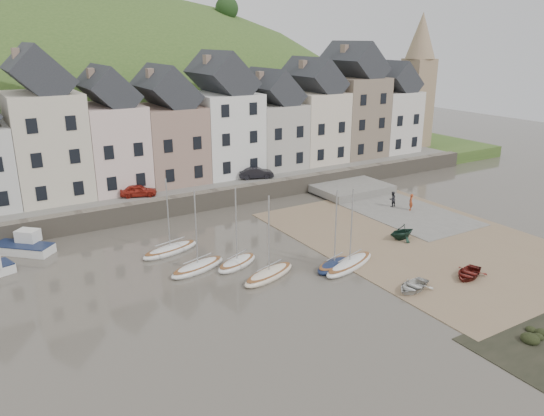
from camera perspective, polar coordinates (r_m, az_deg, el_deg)
ground at (r=39.44m, az=4.57°, el=-6.47°), size 160.00×160.00×0.00m
quay_land at (r=66.37m, az=-11.79°, el=4.12°), size 90.00×30.00×1.50m
quay_street at (r=55.78m, az=-7.78°, el=2.54°), size 70.00×7.00×0.10m
seawall at (r=52.90m, az=-6.21°, el=1.00°), size 70.00×1.20×1.80m
beach at (r=46.29m, az=15.71°, el=-3.26°), size 18.00×26.00×0.06m
slipway at (r=54.24m, az=12.53°, el=0.17°), size 8.00×18.00×0.12m
hillside at (r=96.68m, az=-19.61°, el=-3.81°), size 134.40×84.00×84.00m
townhouse_terrace at (r=58.39m, az=-7.84°, el=9.04°), size 61.05×8.00×13.93m
church_spire at (r=77.08m, az=15.59°, el=13.53°), size 4.00×4.00×18.00m
sailboat_0 at (r=42.61m, az=-10.98°, el=-4.45°), size 5.24×2.67×6.32m
sailboat_1 at (r=39.18m, az=-8.05°, el=-6.35°), size 5.05×2.82×6.32m
sailboat_2 at (r=37.67m, az=-0.33°, el=-7.20°), size 5.17×3.01×6.32m
sailboat_3 at (r=39.56m, az=-3.82°, el=-5.95°), size 4.25×2.95×6.32m
sailboat_4 at (r=39.69m, az=8.41°, el=-6.04°), size 5.90×3.24×6.32m
sailboat_5 at (r=39.36m, az=6.76°, el=-6.16°), size 3.95×2.53×6.32m
motorboat_2 at (r=46.19m, az=-25.28°, el=-3.69°), size 4.61×4.48×1.70m
rowboat_white at (r=37.02m, az=15.03°, el=-8.18°), size 3.30×2.69×0.60m
rowboat_green at (r=45.62m, az=13.92°, el=-2.50°), size 2.54×2.20×1.33m
rowboat_red at (r=40.11m, az=20.53°, el=-6.64°), size 3.48×2.98×0.61m
person_red at (r=53.16m, az=14.83°, el=0.63°), size 0.71×0.70×1.64m
person_dark at (r=53.84m, az=12.92°, el=0.95°), size 0.79×0.63×1.56m
car_left at (r=52.43m, az=-14.30°, el=1.85°), size 3.71×2.47×1.18m
car_right at (r=57.41m, az=-1.75°, el=3.84°), size 3.99×2.44×1.24m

